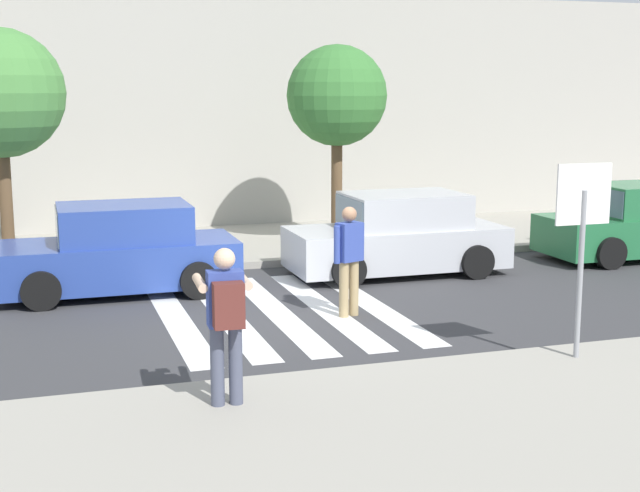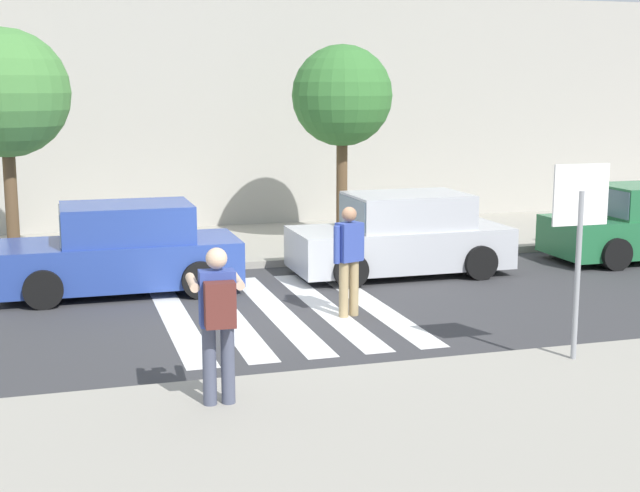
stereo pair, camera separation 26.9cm
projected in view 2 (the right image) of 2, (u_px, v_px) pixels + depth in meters
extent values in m
plane|color=#38383A|center=(280.00, 314.00, 14.02)|extent=(120.00, 120.00, 0.00)
cube|color=#9E998C|center=(445.00, 471.00, 8.16)|extent=(60.00, 6.00, 0.14)
cube|color=#9E998C|center=(214.00, 246.00, 19.66)|extent=(60.00, 4.80, 0.14)
cube|color=#ADA89E|center=(182.00, 111.00, 23.31)|extent=(56.00, 4.00, 5.81)
cube|color=silver|center=(176.00, 319.00, 13.75)|extent=(0.44, 5.20, 0.01)
cube|color=silver|center=(227.00, 315.00, 13.98)|extent=(0.44, 5.20, 0.01)
cube|color=silver|center=(277.00, 311.00, 14.20)|extent=(0.44, 5.20, 0.01)
cube|color=silver|center=(325.00, 308.00, 14.43)|extent=(0.44, 5.20, 0.01)
cube|color=silver|center=(371.00, 304.00, 14.65)|extent=(0.44, 5.20, 0.01)
cylinder|color=gray|center=(577.00, 276.00, 11.09)|extent=(0.07, 0.07, 2.14)
cube|color=white|center=(581.00, 195.00, 10.93)|extent=(0.76, 0.03, 0.76)
cube|color=red|center=(580.00, 195.00, 10.94)|extent=(0.66, 0.02, 0.66)
cylinder|color=#474C60|center=(209.00, 365.00, 9.58)|extent=(0.15, 0.15, 0.88)
cylinder|color=#474C60|center=(228.00, 364.00, 9.63)|extent=(0.15, 0.15, 0.88)
cube|color=#33479E|center=(217.00, 298.00, 9.48)|extent=(0.39, 0.26, 0.60)
sphere|color=beige|center=(216.00, 258.00, 9.40)|extent=(0.23, 0.23, 0.23)
cylinder|color=beige|center=(192.00, 282.00, 9.61)|extent=(0.13, 0.58, 0.10)
cylinder|color=beige|center=(236.00, 280.00, 9.72)|extent=(0.13, 0.58, 0.10)
cube|color=black|center=(213.00, 275.00, 9.83)|extent=(0.15, 0.11, 0.10)
cube|color=#5B2823|center=(220.00, 305.00, 9.26)|extent=(0.33, 0.22, 0.48)
cylinder|color=tan|center=(344.00, 290.00, 13.78)|extent=(0.15, 0.15, 0.88)
cylinder|color=tan|center=(354.00, 288.00, 13.89)|extent=(0.15, 0.15, 0.88)
cube|color=#33479E|center=(349.00, 242.00, 13.70)|extent=(0.44, 0.36, 0.60)
sphere|color=#A37556|center=(349.00, 214.00, 13.63)|extent=(0.23, 0.23, 0.23)
cylinder|color=#33479E|center=(337.00, 245.00, 13.57)|extent=(0.10, 0.10, 0.58)
cylinder|color=#33479E|center=(361.00, 242.00, 13.85)|extent=(0.10, 0.10, 0.58)
cube|color=#284293|center=(119.00, 262.00, 15.44)|extent=(4.10, 1.70, 0.76)
cube|color=#284293|center=(127.00, 222.00, 15.36)|extent=(2.20, 1.56, 0.64)
cube|color=slate|center=(62.00, 225.00, 15.06)|extent=(0.10, 1.50, 0.54)
cube|color=slate|center=(183.00, 220.00, 15.64)|extent=(0.10, 1.50, 0.51)
cylinder|color=black|center=(43.00, 289.00, 14.32)|extent=(0.64, 0.22, 0.64)
cylinder|color=black|center=(44.00, 269.00, 15.93)|extent=(0.64, 0.22, 0.64)
cylinder|color=black|center=(200.00, 280.00, 15.04)|extent=(0.64, 0.22, 0.64)
cylinder|color=black|center=(186.00, 261.00, 16.64)|extent=(0.64, 0.22, 0.64)
cube|color=#B7BABF|center=(400.00, 247.00, 16.92)|extent=(4.10, 1.70, 0.76)
cube|color=#B7BABF|center=(407.00, 210.00, 16.83)|extent=(2.20, 1.56, 0.64)
cube|color=slate|center=(354.00, 213.00, 16.53)|extent=(0.10, 1.50, 0.54)
cube|color=slate|center=(454.00, 208.00, 17.11)|extent=(0.10, 1.50, 0.51)
cylinder|color=black|center=(350.00, 270.00, 15.79)|extent=(0.64, 0.22, 0.64)
cylinder|color=black|center=(323.00, 253.00, 17.40)|extent=(0.64, 0.22, 0.64)
cylinder|color=black|center=(480.00, 262.00, 16.51)|extent=(0.64, 0.22, 0.64)
cylinder|color=black|center=(442.00, 247.00, 18.11)|extent=(0.64, 0.22, 0.64)
cube|color=slate|center=(608.00, 202.00, 18.07)|extent=(0.10, 1.50, 0.54)
cylinder|color=black|center=(616.00, 254.00, 17.33)|extent=(0.64, 0.22, 0.64)
cylinder|color=black|center=(568.00, 240.00, 18.93)|extent=(0.64, 0.22, 0.64)
cylinder|color=brown|center=(11.00, 200.00, 16.84)|extent=(0.24, 0.24, 2.56)
sphere|color=#47843D|center=(5.00, 93.00, 16.48)|extent=(2.40, 2.40, 2.40)
cylinder|color=brown|center=(342.00, 186.00, 19.21)|extent=(0.24, 0.24, 2.56)
sphere|color=#387533|center=(342.00, 95.00, 18.87)|extent=(2.14, 2.14, 2.14)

